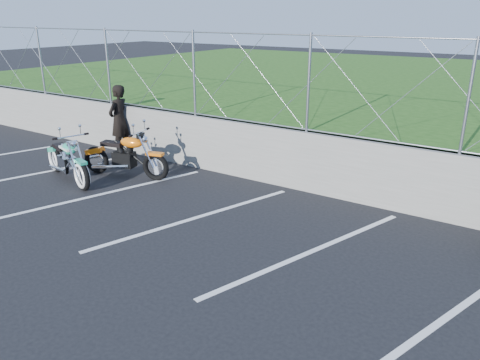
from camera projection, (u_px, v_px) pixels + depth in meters
The scene contains 8 objects.
ground at pixel (160, 237), 8.07m from camera, with size 90.00×90.00×0.00m, color black.
retaining_wall at pixel (265, 154), 10.59m from camera, with size 30.00×0.22×1.30m, color slate.
grass_field at pixel (396, 94), 18.42m from camera, with size 30.00×20.00×1.30m, color #234C14.
chain_link_fence at pixel (266, 80), 10.04m from camera, with size 28.00×0.03×2.00m.
parking_lines at pixel (250, 233), 8.22m from camera, with size 18.29×4.31×0.01m.
cruiser_turquoise at pixel (68, 162), 10.66m from camera, with size 2.25×0.86×1.15m.
naked_orange at pixel (126, 157), 10.92m from camera, with size 2.23×0.82×1.13m.
person_standing at pixel (119, 120), 12.57m from camera, with size 0.69×0.45×1.89m, color black.
Camera 1 is at (5.20, -5.27, 3.64)m, focal length 35.00 mm.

